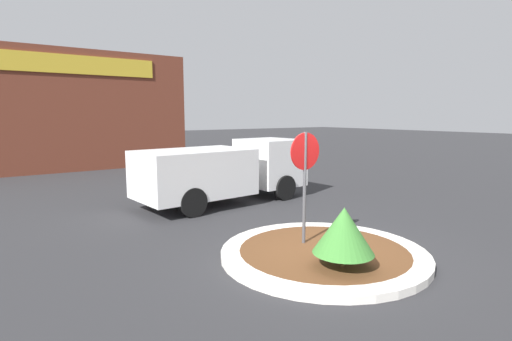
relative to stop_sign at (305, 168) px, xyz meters
The scene contains 6 objects.
ground_plane 1.85m from the stop_sign, 87.72° to the right, with size 120.00×120.00×0.00m, color #2D2D30.
traffic_island 1.77m from the stop_sign, 87.72° to the right, with size 4.14×4.14×0.15m.
stop_sign is the anchor object (origin of this frame).
island_shrub 1.74m from the stop_sign, 104.09° to the right, with size 1.09×1.09×1.09m.
utility_truck 5.06m from the stop_sign, 78.43° to the left, with size 5.84×2.46×1.99m.
storefront_building 18.36m from the stop_sign, 95.20° to the left, with size 12.41×6.07×6.07m.
Camera 1 is at (-5.60, -5.51, 2.86)m, focal length 28.00 mm.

